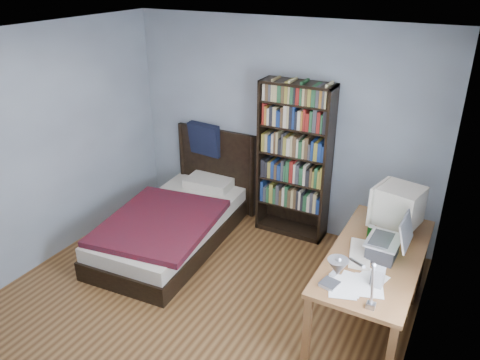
{
  "coord_description": "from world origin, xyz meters",
  "views": [
    {
      "loc": [
        2.06,
        -2.75,
        3.03
      ],
      "look_at": [
        0.07,
        0.97,
        1.05
      ],
      "focal_mm": 35.0,
      "sensor_mm": 36.0,
      "label": 1
    }
  ],
  "objects_px": {
    "laptop": "(385,246)",
    "soda_can": "(371,232)",
    "desk": "(384,257)",
    "keyboard": "(360,254)",
    "bookshelf": "(294,161)",
    "desk_lamp": "(344,271)",
    "bed": "(177,220)",
    "speaker": "(378,277)",
    "crt_monitor": "(397,206)"
  },
  "relations": [
    {
      "from": "desk_lamp",
      "to": "bookshelf",
      "type": "height_order",
      "value": "bookshelf"
    },
    {
      "from": "desk",
      "to": "keyboard",
      "type": "height_order",
      "value": "keyboard"
    },
    {
      "from": "laptop",
      "to": "speaker",
      "type": "distance_m",
      "value": 0.42
    },
    {
      "from": "crt_monitor",
      "to": "desk_lamp",
      "type": "xyz_separation_m",
      "value": [
        -0.04,
        -1.6,
        0.28
      ]
    },
    {
      "from": "soda_can",
      "to": "desk",
      "type": "bearing_deg",
      "value": 63.64
    },
    {
      "from": "laptop",
      "to": "desk_lamp",
      "type": "relative_size",
      "value": 0.63
    },
    {
      "from": "bed",
      "to": "keyboard",
      "type": "bearing_deg",
      "value": -10.6
    },
    {
      "from": "soda_can",
      "to": "laptop",
      "type": "bearing_deg",
      "value": -55.19
    },
    {
      "from": "bookshelf",
      "to": "crt_monitor",
      "type": "bearing_deg",
      "value": -27.08
    },
    {
      "from": "desk",
      "to": "soda_can",
      "type": "xyz_separation_m",
      "value": [
        -0.11,
        -0.23,
        0.37
      ]
    },
    {
      "from": "speaker",
      "to": "desk",
      "type": "bearing_deg",
      "value": 100.81
    },
    {
      "from": "soda_can",
      "to": "bed",
      "type": "bearing_deg",
      "value": 177.53
    },
    {
      "from": "laptop",
      "to": "bed",
      "type": "relative_size",
      "value": 0.19
    },
    {
      "from": "crt_monitor",
      "to": "desk_lamp",
      "type": "height_order",
      "value": "desk_lamp"
    },
    {
      "from": "desk",
      "to": "desk_lamp",
      "type": "height_order",
      "value": "desk_lamp"
    },
    {
      "from": "keyboard",
      "to": "soda_can",
      "type": "bearing_deg",
      "value": 75.7
    },
    {
      "from": "keyboard",
      "to": "soda_can",
      "type": "height_order",
      "value": "soda_can"
    },
    {
      "from": "desk",
      "to": "bed",
      "type": "bearing_deg",
      "value": -176.82
    },
    {
      "from": "desk_lamp",
      "to": "bookshelf",
      "type": "distance_m",
      "value": 2.6
    },
    {
      "from": "keyboard",
      "to": "desk_lamp",
      "type": "bearing_deg",
      "value": -96.19
    },
    {
      "from": "bed",
      "to": "laptop",
      "type": "bearing_deg",
      "value": -8.29
    },
    {
      "from": "desk",
      "to": "bed",
      "type": "xyz_separation_m",
      "value": [
        -2.37,
        -0.13,
        -0.16
      ]
    },
    {
      "from": "desk",
      "to": "speaker",
      "type": "bearing_deg",
      "value": -83.18
    },
    {
      "from": "desk",
      "to": "bookshelf",
      "type": "height_order",
      "value": "bookshelf"
    },
    {
      "from": "desk",
      "to": "crt_monitor",
      "type": "relative_size",
      "value": 3.54
    },
    {
      "from": "speaker",
      "to": "soda_can",
      "type": "height_order",
      "value": "speaker"
    },
    {
      "from": "laptop",
      "to": "bed",
      "type": "height_order",
      "value": "bed"
    },
    {
      "from": "speaker",
      "to": "bed",
      "type": "relative_size",
      "value": 0.08
    },
    {
      "from": "keyboard",
      "to": "bookshelf",
      "type": "xyz_separation_m",
      "value": [
        -1.12,
        1.23,
        0.19
      ]
    },
    {
      "from": "laptop",
      "to": "speaker",
      "type": "xyz_separation_m",
      "value": [
        0.04,
        -0.42,
        -0.03
      ]
    },
    {
      "from": "desk_lamp",
      "to": "soda_can",
      "type": "height_order",
      "value": "desk_lamp"
    },
    {
      "from": "desk",
      "to": "crt_monitor",
      "type": "xyz_separation_m",
      "value": [
        0.04,
        0.02,
        0.57
      ]
    },
    {
      "from": "desk",
      "to": "bookshelf",
      "type": "bearing_deg",
      "value": 151.33
    },
    {
      "from": "speaker",
      "to": "bookshelf",
      "type": "xyz_separation_m",
      "value": [
        -1.35,
        1.58,
        0.12
      ]
    },
    {
      "from": "keyboard",
      "to": "soda_can",
      "type": "distance_m",
      "value": 0.33
    },
    {
      "from": "keyboard",
      "to": "soda_can",
      "type": "relative_size",
      "value": 3.59
    },
    {
      "from": "keyboard",
      "to": "speaker",
      "type": "bearing_deg",
      "value": -69.88
    },
    {
      "from": "speaker",
      "to": "soda_can",
      "type": "distance_m",
      "value": 0.71
    },
    {
      "from": "desk",
      "to": "keyboard",
      "type": "xyz_separation_m",
      "value": [
        -0.12,
        -0.55,
        0.33
      ]
    },
    {
      "from": "laptop",
      "to": "soda_can",
      "type": "distance_m",
      "value": 0.32
    },
    {
      "from": "desk",
      "to": "desk_lamp",
      "type": "bearing_deg",
      "value": -90.06
    },
    {
      "from": "speaker",
      "to": "crt_monitor",
      "type": "bearing_deg",
      "value": 98.09
    },
    {
      "from": "laptop",
      "to": "keyboard",
      "type": "bearing_deg",
      "value": -160.65
    },
    {
      "from": "crt_monitor",
      "to": "speaker",
      "type": "relative_size",
      "value": 2.79
    },
    {
      "from": "crt_monitor",
      "to": "bookshelf",
      "type": "relative_size",
      "value": 0.25
    },
    {
      "from": "desk_lamp",
      "to": "bed",
      "type": "relative_size",
      "value": 0.3
    },
    {
      "from": "soda_can",
      "to": "speaker",
      "type": "bearing_deg",
      "value": -71.89
    },
    {
      "from": "soda_can",
      "to": "bookshelf",
      "type": "xyz_separation_m",
      "value": [
        -1.13,
        0.91,
        0.14
      ]
    },
    {
      "from": "bed",
      "to": "bookshelf",
      "type": "bearing_deg",
      "value": 35.81
    },
    {
      "from": "soda_can",
      "to": "bed",
      "type": "distance_m",
      "value": 2.32
    }
  ]
}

